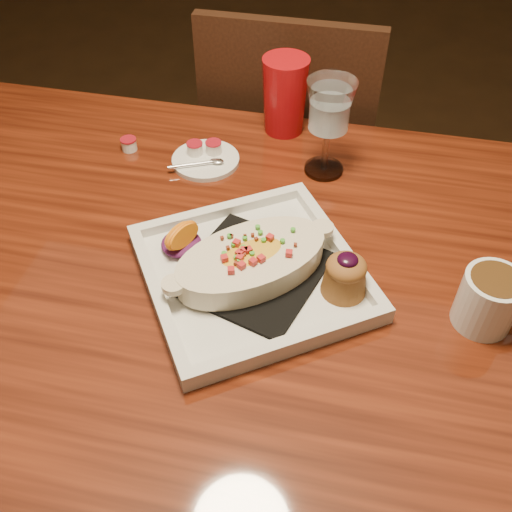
% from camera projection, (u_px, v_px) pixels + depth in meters
% --- Properties ---
extents(floor, '(7.00, 7.00, 0.00)m').
position_uv_depth(floor, '(238.00, 468.00, 1.44)').
color(floor, black).
rests_on(floor, ground).
extents(table, '(1.50, 0.90, 0.75)m').
position_uv_depth(table, '(230.00, 301.00, 0.98)').
color(table, maroon).
rests_on(table, floor).
extents(chair_far, '(0.42, 0.42, 0.93)m').
position_uv_depth(chair_far, '(291.00, 160.00, 1.52)').
color(chair_far, black).
rests_on(chair_far, floor).
extents(plate, '(0.44, 0.44, 0.08)m').
position_uv_depth(plate, '(258.00, 267.00, 0.87)').
color(plate, silver).
rests_on(plate, table).
extents(coffee_mug, '(0.12, 0.08, 0.09)m').
position_uv_depth(coffee_mug, '(491.00, 299.00, 0.79)').
color(coffee_mug, silver).
rests_on(coffee_mug, table).
extents(goblet, '(0.09, 0.09, 0.18)m').
position_uv_depth(goblet, '(330.00, 111.00, 0.99)').
color(goblet, silver).
rests_on(goblet, table).
extents(saucer, '(0.13, 0.13, 0.09)m').
position_uv_depth(saucer, '(204.00, 158.00, 1.10)').
color(saucer, silver).
rests_on(saucer, table).
extents(creamer_loose, '(0.03, 0.03, 0.02)m').
position_uv_depth(creamer_loose, '(129.00, 144.00, 1.12)').
color(creamer_loose, white).
rests_on(creamer_loose, table).
extents(red_tumbler, '(0.09, 0.09, 0.15)m').
position_uv_depth(red_tumbler, '(285.00, 96.00, 1.13)').
color(red_tumbler, '#B40C13').
rests_on(red_tumbler, table).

